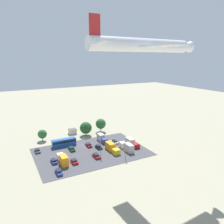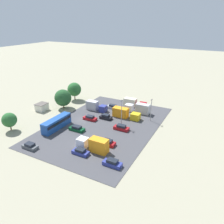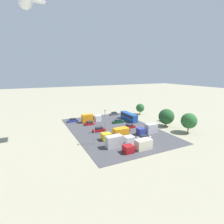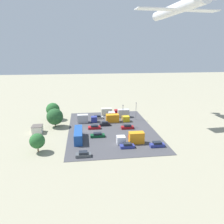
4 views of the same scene
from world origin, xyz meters
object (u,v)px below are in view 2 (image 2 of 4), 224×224
(parked_truck_4, at_px, (139,108))
(shed_building, at_px, (42,107))
(parked_car_2, at_px, (106,117))
(bus, at_px, (57,123))
(parked_car_7, at_px, (77,129))
(parked_car_8, at_px, (112,163))
(parked_car_1, at_px, (108,143))
(parked_truck_0, at_px, (94,145))
(parked_car_3, at_px, (121,128))
(parked_car_6, at_px, (90,118))
(parked_car_5, at_px, (30,146))
(parked_truck_2, at_px, (134,103))
(parked_truck_1, at_px, (125,113))
(parked_car_0, at_px, (113,107))
(parked_car_4, at_px, (81,152))
(parked_truck_3, at_px, (95,106))

(parked_truck_4, bearing_deg, shed_building, 114.04)
(shed_building, bearing_deg, parked_car_2, 99.82)
(bus, height_order, parked_car_7, bus)
(parked_car_2, bearing_deg, parked_car_8, -147.38)
(parked_car_1, height_order, parked_truck_0, parked_truck_0)
(parked_car_3, height_order, parked_car_8, parked_car_3)
(bus, xyz_separation_m, parked_car_7, (-1.53, 6.19, -1.14))
(parked_car_1, bearing_deg, parked_car_6, 49.27)
(parked_car_5, bearing_deg, parked_truck_0, 114.47)
(parked_car_5, relative_size, parked_truck_4, 0.47)
(parked_truck_4, bearing_deg, parked_truck_2, 39.21)
(parked_car_5, distance_m, parked_truck_2, 40.95)
(parked_car_3, bearing_deg, parked_car_6, 82.90)
(parked_car_5, relative_size, parked_truck_1, 0.44)
(parked_car_5, bearing_deg, parked_truck_2, 162.97)
(parked_car_2, relative_size, parked_truck_4, 0.46)
(parked_car_6, bearing_deg, parked_truck_0, 36.51)
(parked_car_7, xyz_separation_m, parked_car_8, (9.92, 16.99, 0.04))
(parked_car_6, bearing_deg, parked_car_0, 170.67)
(parked_car_3, relative_size, parked_car_4, 1.08)
(parked_car_0, distance_m, parked_truck_2, 8.15)
(parked_car_0, height_order, parked_car_3, parked_car_3)
(parked_car_1, relative_size, parked_truck_1, 0.44)
(parked_car_7, bearing_deg, parked_car_3, -60.21)
(parked_car_2, bearing_deg, parked_car_1, -149.04)
(parked_car_1, relative_size, parked_car_3, 0.88)
(parked_car_6, bearing_deg, parked_car_1, 49.27)
(parked_car_0, relative_size, parked_truck_4, 0.53)
(parked_car_3, height_order, parked_truck_1, parked_truck_1)
(parked_car_0, xyz_separation_m, parked_car_4, (29.66, 6.68, 0.01))
(parked_truck_2, distance_m, parked_truck_3, 14.56)
(bus, distance_m, parked_car_5, 11.95)
(parked_truck_2, bearing_deg, parked_car_4, 1.37)
(parked_car_5, height_order, parked_car_8, parked_car_8)
(bus, bearing_deg, parked_car_5, -83.11)
(parked_car_6, bearing_deg, parked_truck_4, 137.80)
(parked_car_0, xyz_separation_m, parked_car_3, (13.68, 9.97, 0.06))
(parked_truck_1, relative_size, parked_truck_3, 1.21)
(parked_car_3, bearing_deg, shed_building, 89.29)
(shed_building, distance_m, bus, 16.55)
(parked_truck_2, distance_m, parked_truck_4, 6.23)
(parked_car_4, distance_m, parked_truck_4, 30.64)
(parked_car_2, bearing_deg, bus, 142.19)
(shed_building, relative_size, parked_car_0, 0.86)
(parked_car_2, bearing_deg, parked_car_0, 13.46)
(shed_building, distance_m, parked_car_8, 41.03)
(shed_building, height_order, parked_car_7, shed_building)
(bus, relative_size, parked_truck_0, 1.27)
(shed_building, xyz_separation_m, parked_truck_2, (-18.92, 27.65, 0.09))
(parked_car_2, distance_m, parked_car_7, 11.61)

